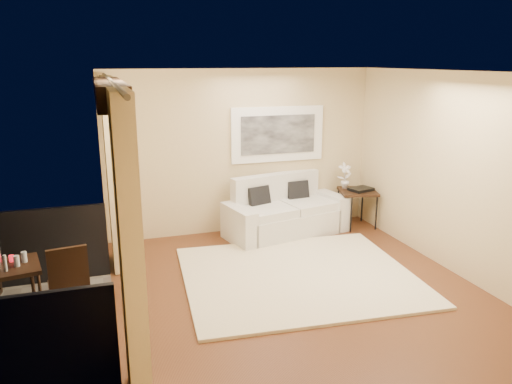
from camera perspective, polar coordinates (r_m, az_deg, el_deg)
name	(u,v)px	position (r m, az deg, el deg)	size (l,w,h in m)	color
floor	(298,290)	(6.47, 4.85, -11.13)	(5.00, 5.00, 0.00)	brown
room_shell	(109,92)	(5.36, -16.45, 10.93)	(5.00, 6.40, 5.00)	white
balcony	(11,318)	(6.05, -26.20, -12.81)	(1.81, 2.60, 1.17)	#605B56
curtains	(119,204)	(5.55, -15.35, -1.31)	(0.16, 4.80, 2.64)	#DBC086
artwork	(278,134)	(8.42, 2.50, 6.61)	(1.62, 0.07, 0.92)	white
rug	(298,276)	(6.83, 4.83, -9.49)	(3.03, 2.64, 0.04)	#F4E8C4
sofa	(284,213)	(8.36, 3.20, -2.45)	(2.15, 1.27, 0.97)	silver
side_table	(358,193)	(8.77, 11.55, -0.16)	(0.74, 0.74, 0.66)	black
tray	(361,189)	(8.73, 11.91, 0.32)	(0.38, 0.28, 0.05)	black
orchid	(345,176)	(8.76, 10.13, 1.84)	(0.24, 0.16, 0.46)	white
bistro_table	(10,273)	(6.04, -26.27, -8.31)	(0.69, 0.69, 0.70)	black
balcony_chair_far	(69,280)	(5.80, -20.61, -9.37)	(0.46, 0.46, 0.95)	black
candle	(12,258)	(6.11, -26.14, -6.83)	(0.06, 0.06, 0.07)	red
vase	(5,263)	(5.85, -26.76, -7.27)	(0.04, 0.04, 0.18)	silver
glass_a	(17,261)	(5.94, -25.68, -7.12)	(0.06, 0.06, 0.12)	silver
glass_b	(24,257)	(6.02, -24.98, -6.74)	(0.06, 0.06, 0.12)	silver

